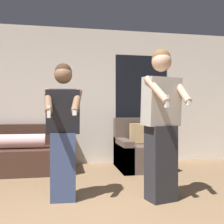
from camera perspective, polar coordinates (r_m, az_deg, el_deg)
wall_back at (r=5.29m, az=-6.60°, el=3.53°), size 6.58×0.07×2.70m
couch at (r=4.88m, az=-20.05°, el=-8.70°), size 1.80×0.97×0.80m
armchair at (r=4.86m, az=6.16°, el=-8.54°), size 0.84×0.94×0.91m
person_left at (r=3.10m, az=-10.55°, el=-4.00°), size 0.44×0.49×1.59m
person_right at (r=3.09m, az=10.70°, el=-2.27°), size 0.50×0.54×1.76m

